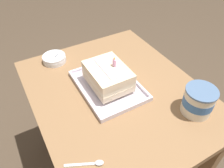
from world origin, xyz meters
TOP-DOWN VIEW (x-y plane):
  - ground_plane at (0.00, 0.00)m, footprint 8.00×8.00m
  - dining_table at (0.00, 0.00)m, footprint 0.97×0.79m
  - foil_tray at (-0.04, -0.02)m, footprint 0.38×0.27m
  - birthday_cake at (-0.04, -0.02)m, footprint 0.23×0.17m
  - bowl_stack at (-0.38, -0.19)m, footprint 0.13×0.13m
  - ice_cream_tub at (0.29, 0.24)m, footprint 0.14×0.14m
  - serving_spoon_near_tray at (0.30, -0.27)m, footprint 0.08×0.14m

SIDE VIEW (x-z plane):
  - ground_plane at x=0.00m, z-range 0.00..0.00m
  - dining_table at x=0.00m, z-range 0.26..1.04m
  - serving_spoon_near_tray at x=0.30m, z-range 0.77..0.79m
  - foil_tray at x=-0.04m, z-range 0.77..0.79m
  - bowl_stack at x=-0.38m, z-range 0.75..0.83m
  - ice_cream_tub at x=0.29m, z-range 0.78..0.90m
  - birthday_cake at x=-0.04m, z-range 0.77..0.92m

